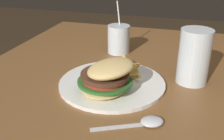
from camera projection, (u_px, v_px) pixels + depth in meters
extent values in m
cube|color=brown|center=(199.00, 117.00, 0.62)|extent=(1.35, 1.36, 0.03)
cylinder|color=brown|center=(74.00, 93.00, 1.46)|extent=(0.08, 0.08, 0.70)
cylinder|color=white|center=(112.00, 83.00, 0.73)|extent=(0.30, 0.30, 0.01)
ellipsoid|color=#DBB770|center=(105.00, 87.00, 0.68)|extent=(0.15, 0.14, 0.03)
cylinder|color=#2D6628|center=(105.00, 81.00, 0.67)|extent=(0.17, 0.17, 0.01)
cylinder|color=red|center=(105.00, 78.00, 0.67)|extent=(0.14, 0.14, 0.01)
cylinder|color=#4C2D1E|center=(105.00, 75.00, 0.66)|extent=(0.15, 0.15, 0.01)
ellipsoid|color=#DBB770|center=(111.00, 68.00, 0.65)|extent=(0.16, 0.14, 0.05)
cube|color=gold|center=(109.00, 79.00, 0.73)|extent=(0.08, 0.05, 0.02)
cube|color=gold|center=(121.00, 67.00, 0.80)|extent=(0.07, 0.04, 0.02)
cube|color=gold|center=(106.00, 68.00, 0.79)|extent=(0.08, 0.03, 0.02)
cube|color=gold|center=(126.00, 71.00, 0.76)|extent=(0.05, 0.06, 0.03)
cube|color=gold|center=(125.00, 79.00, 0.73)|extent=(0.06, 0.01, 0.01)
cube|color=gold|center=(121.00, 66.00, 0.80)|extent=(0.07, 0.04, 0.02)
cube|color=gold|center=(128.00, 67.00, 0.80)|extent=(0.02, 0.08, 0.04)
cube|color=gold|center=(133.00, 76.00, 0.75)|extent=(0.05, 0.05, 0.03)
cube|color=gold|center=(117.00, 64.00, 0.77)|extent=(0.02, 0.06, 0.02)
cube|color=gold|center=(129.00, 72.00, 0.77)|extent=(0.04, 0.05, 0.01)
cube|color=gold|center=(120.00, 64.00, 0.82)|extent=(0.03, 0.06, 0.02)
cube|color=gold|center=(113.00, 79.00, 0.73)|extent=(0.05, 0.07, 0.02)
cube|color=gold|center=(121.00, 64.00, 0.80)|extent=(0.06, 0.02, 0.02)
cube|color=gold|center=(127.00, 64.00, 0.80)|extent=(0.07, 0.05, 0.03)
cylinder|color=silver|center=(194.00, 57.00, 0.72)|extent=(0.09, 0.09, 0.15)
cylinder|color=gold|center=(193.00, 61.00, 0.73)|extent=(0.08, 0.08, 0.13)
cylinder|color=silver|center=(119.00, 39.00, 0.95)|extent=(0.08, 0.08, 0.10)
cylinder|color=yellow|center=(119.00, 42.00, 0.95)|extent=(0.07, 0.07, 0.08)
cylinder|color=white|center=(120.00, 26.00, 0.95)|extent=(0.01, 0.03, 0.18)
ellipsoid|color=silver|center=(152.00, 121.00, 0.57)|extent=(0.06, 0.06, 0.01)
cube|color=silver|center=(117.00, 127.00, 0.56)|extent=(0.06, 0.11, 0.00)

